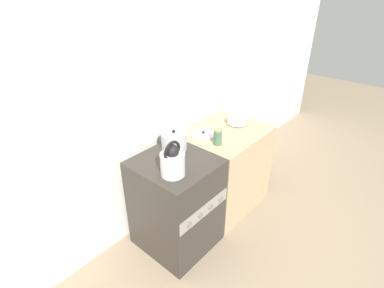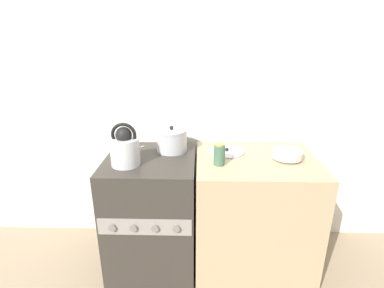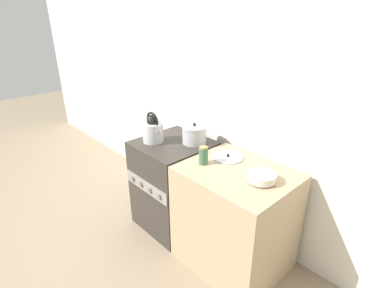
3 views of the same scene
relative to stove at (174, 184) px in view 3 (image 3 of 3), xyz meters
The scene contains 9 objects.
ground_plane 0.52m from the stove, 90.00° to the right, with size 12.00×12.00×0.00m, color gray.
wall_back 0.93m from the stove, 90.00° to the left, with size 7.00×0.06×2.50m.
stove is the anchor object (origin of this frame).
counter 0.70m from the stove, ahead, with size 0.79×0.65×0.83m.
kettle 0.55m from the stove, 140.34° to the right, with size 0.22×0.18×0.27m.
cooking_pot 0.53m from the stove, 45.49° to the left, with size 0.21×0.21×0.18m.
enamel_bowl 1.00m from the stove, ahead, with size 0.19×0.19×0.06m.
storage_jar 0.66m from the stove, ahead, with size 0.07×0.07×0.14m.
loose_pot_lid 0.67m from the stove, 14.65° to the left, with size 0.24×0.24×0.03m.
Camera 3 is at (1.84, -1.20, 1.87)m, focal length 28.00 mm.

